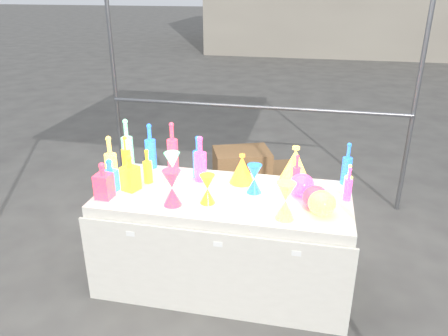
% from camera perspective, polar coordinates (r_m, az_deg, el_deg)
% --- Properties ---
extents(ground, '(80.00, 80.00, 0.00)m').
position_cam_1_polar(ground, '(3.54, 0.00, -14.29)').
color(ground, slate).
rests_on(ground, ground).
extents(display_table, '(1.84, 0.83, 0.75)m').
position_cam_1_polar(display_table, '(3.32, -0.03, -9.25)').
color(display_table, silver).
rests_on(display_table, ground).
extents(cardboard_box_closed, '(0.72, 0.63, 0.44)m').
position_cam_1_polar(cardboard_box_closed, '(4.89, 2.34, -0.12)').
color(cardboard_box_closed, '#976C44').
rests_on(cardboard_box_closed, ground).
extents(cardboard_box_flat, '(0.79, 0.67, 0.06)m').
position_cam_1_polar(cardboard_box_flat, '(5.38, 6.08, -0.23)').
color(cardboard_box_flat, '#976C44').
rests_on(cardboard_box_flat, ground).
extents(bottle_0, '(0.10, 0.10, 0.29)m').
position_cam_1_polar(bottle_0, '(3.56, -12.67, 1.86)').
color(bottle_0, red).
rests_on(bottle_0, display_table).
extents(bottle_1, '(0.11, 0.11, 0.37)m').
position_cam_1_polar(bottle_1, '(3.56, -9.61, 2.86)').
color(bottle_1, '#1A8F45').
rests_on(bottle_1, display_table).
extents(bottle_2, '(0.10, 0.10, 0.40)m').
position_cam_1_polar(bottle_2, '(3.50, -6.76, 2.84)').
color(bottle_2, '#EE5619').
rests_on(bottle_2, display_table).
extents(bottle_3, '(0.10, 0.10, 0.36)m').
position_cam_1_polar(bottle_3, '(3.29, -3.10, 1.25)').
color(bottle_3, blue).
rests_on(bottle_3, display_table).
extents(bottle_4, '(0.11, 0.11, 0.38)m').
position_cam_1_polar(bottle_4, '(3.32, -14.59, 0.94)').
color(bottle_4, '#15897E').
rests_on(bottle_4, display_table).
extents(bottle_5, '(0.11, 0.11, 0.42)m').
position_cam_1_polar(bottle_5, '(3.56, -12.54, 3.03)').
color(bottle_5, '#CB288C').
rests_on(bottle_5, display_table).
extents(bottle_6, '(0.08, 0.08, 0.27)m').
position_cam_1_polar(bottle_6, '(3.31, -9.96, 0.27)').
color(bottle_6, red).
rests_on(bottle_6, display_table).
extents(bottle_7, '(0.10, 0.10, 0.34)m').
position_cam_1_polar(bottle_7, '(3.35, -3.43, 1.48)').
color(bottle_7, '#1A8F45').
rests_on(bottle_7, display_table).
extents(decanter_0, '(0.14, 0.14, 0.27)m').
position_cam_1_polar(decanter_0, '(3.22, -12.18, -0.59)').
color(decanter_0, red).
rests_on(decanter_0, display_table).
extents(decanter_1, '(0.11, 0.11, 0.27)m').
position_cam_1_polar(decanter_1, '(3.14, -15.49, -1.57)').
color(decanter_1, '#EE5619').
rests_on(decanter_1, display_table).
extents(decanter_2, '(0.12, 0.12, 0.25)m').
position_cam_1_polar(decanter_2, '(3.24, -14.63, -0.89)').
color(decanter_2, '#1A8F45').
rests_on(decanter_2, display_table).
extents(hourglass_0, '(0.16, 0.16, 0.25)m').
position_cam_1_polar(hourglass_0, '(2.95, -6.81, -2.61)').
color(hourglass_0, '#EE5619').
rests_on(hourglass_0, display_table).
extents(hourglass_2, '(0.15, 0.15, 0.25)m').
position_cam_1_polar(hourglass_2, '(2.79, 8.03, -4.28)').
color(hourglass_2, '#15897E').
rests_on(hourglass_2, display_table).
extents(hourglass_3, '(0.16, 0.16, 0.24)m').
position_cam_1_polar(hourglass_3, '(3.28, -6.74, 0.02)').
color(hourglass_3, '#CB288C').
rests_on(hourglass_3, display_table).
extents(hourglass_4, '(0.13, 0.13, 0.21)m').
position_cam_1_polar(hourglass_4, '(2.97, -2.18, -2.76)').
color(hourglass_4, red).
rests_on(hourglass_4, display_table).
extents(hourglass_5, '(0.13, 0.13, 0.21)m').
position_cam_1_polar(hourglass_5, '(3.12, 3.97, -1.41)').
color(hourglass_5, '#1A8F45').
rests_on(hourglass_5, display_table).
extents(globe_1, '(0.19, 0.19, 0.15)m').
position_cam_1_polar(globe_1, '(2.91, 12.68, -4.67)').
color(globe_1, '#15897E').
rests_on(globe_1, display_table).
extents(globe_2, '(0.21, 0.21, 0.14)m').
position_cam_1_polar(globe_2, '(2.98, 11.79, -3.93)').
color(globe_2, '#EE5619').
rests_on(globe_2, display_table).
extents(globe_3, '(0.22, 0.22, 0.14)m').
position_cam_1_polar(globe_3, '(3.14, 10.10, -2.31)').
color(globe_3, blue).
rests_on(globe_3, display_table).
extents(lampshade_0, '(0.23, 0.23, 0.23)m').
position_cam_1_polar(lampshade_0, '(3.27, 2.37, -0.06)').
color(lampshade_0, '#CBE831').
rests_on(lampshade_0, display_table).
extents(lampshade_3, '(0.26, 0.26, 0.30)m').
position_cam_1_polar(lampshade_3, '(3.28, 9.25, 0.35)').
color(lampshade_3, '#15897E').
rests_on(lampshade_3, display_table).
extents(bottle_8, '(0.09, 0.09, 0.33)m').
position_cam_1_polar(bottle_8, '(3.36, 15.80, 0.57)').
color(bottle_8, '#1A8F45').
rests_on(bottle_8, display_table).
extents(bottle_9, '(0.07, 0.07, 0.27)m').
position_cam_1_polar(bottle_9, '(3.21, 9.45, -0.49)').
color(bottle_9, '#EE5619').
rests_on(bottle_9, display_table).
extents(bottle_10, '(0.06, 0.06, 0.25)m').
position_cam_1_polar(bottle_10, '(3.12, 15.94, -2.01)').
color(bottle_10, blue).
rests_on(bottle_10, display_table).
extents(bottle_11, '(0.06, 0.06, 0.26)m').
position_cam_1_polar(bottle_11, '(3.15, 15.93, -1.69)').
color(bottle_11, '#15897E').
rests_on(bottle_11, display_table).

